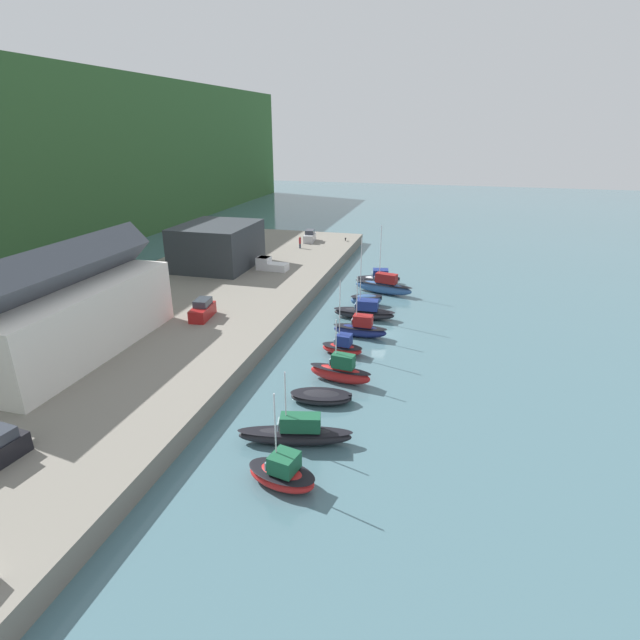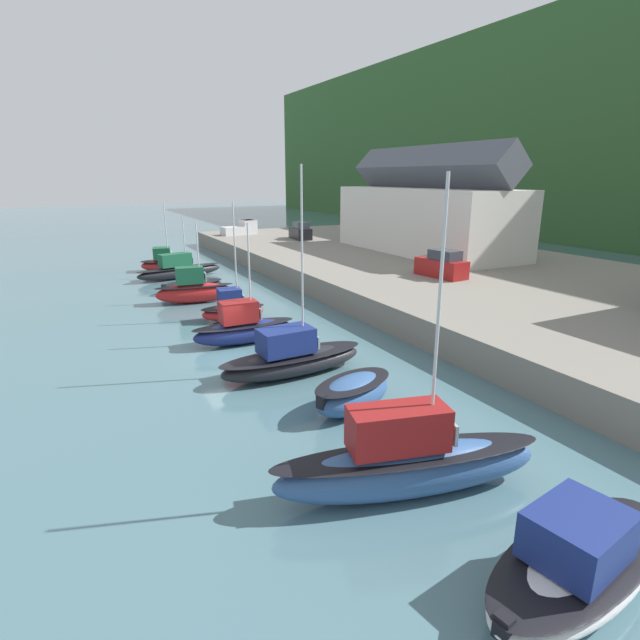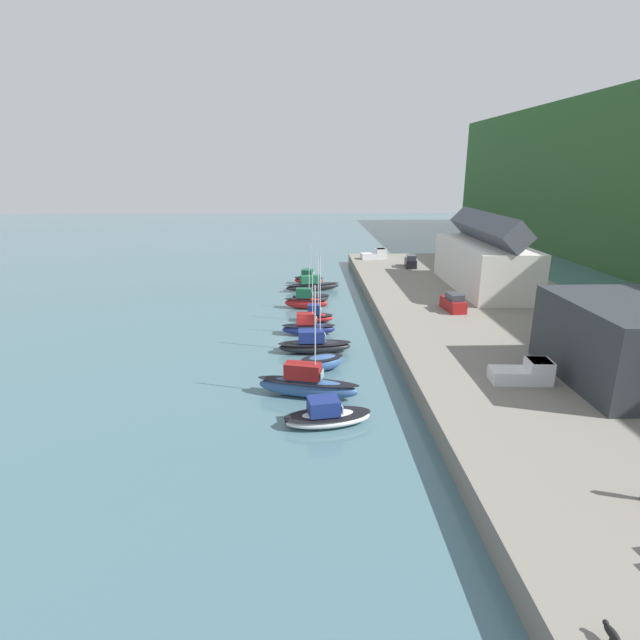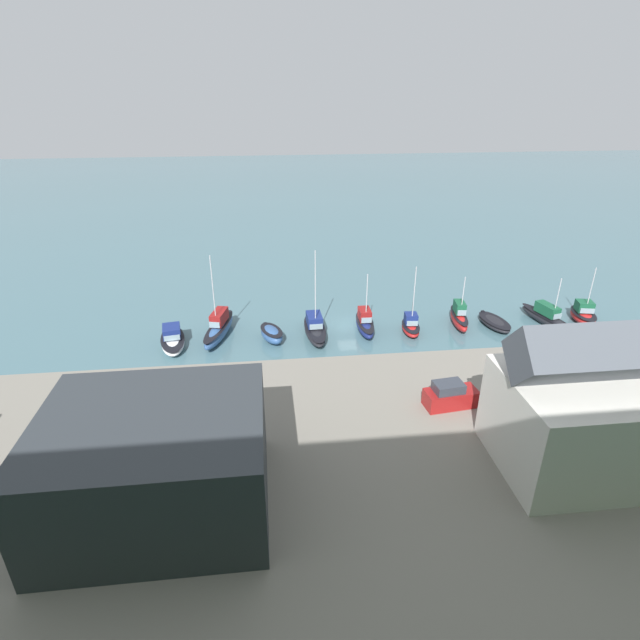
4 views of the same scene
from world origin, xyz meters
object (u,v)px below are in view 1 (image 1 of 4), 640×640
Objects in this scene: moored_boat_6 at (365,312)px; parked_car_1 at (203,310)px; moored_boat_4 at (342,347)px; parked_car_2 at (310,237)px; moored_boat_2 at (321,397)px; person_on_quay at (300,242)px; pickup_truck_1 at (270,265)px; moored_boat_9 at (379,278)px; moored_boat_8 at (384,286)px; moored_boat_3 at (341,372)px; moored_boat_7 at (366,300)px; moored_boat_5 at (360,329)px; moored_boat_0 at (282,474)px; dog_on_quay at (345,239)px; moored_boat_1 at (296,433)px.

moored_boat_6 is 2.29× the size of parked_car_1.
parked_car_1 is at bearing 89.77° from moored_boat_4.
moored_boat_2 is at bearing 100.37° from parked_car_2.
pickup_truck_1 is at bearing 179.25° from person_on_quay.
moored_boat_2 is 35.98m from moored_boat_9.
moored_boat_3 is at bearing -166.04° from moored_boat_8.
moored_boat_7 is (15.52, 0.25, -0.01)m from moored_boat_4.
moored_boat_7 is 1.04× the size of parked_car_1.
moored_boat_5 is 10.54m from moored_boat_7.
parked_car_1 is at bearing 101.67° from moored_boat_5.
moored_boat_6 is at bearing 12.22° from moored_boat_0.
moored_boat_2 is at bearing 92.48° from dog_on_quay.
parked_car_1 is at bearing 179.26° from person_on_quay.
moored_boat_8 is 2.20× the size of parked_car_1.
moored_boat_0 is at bearing 120.83° from parked_car_1.
moored_boat_8 is 28.34m from parked_car_2.
moored_boat_9 is 21.86m from dog_on_quay.
moored_boat_1 is 1.11× the size of moored_boat_4.
pickup_truck_1 is at bearing 45.14° from moored_boat_5.
moored_boat_0 reaches higher than moored_boat_1.
dog_on_quay is (24.47, 10.84, 1.13)m from moored_boat_8.
moored_boat_8 is at bearing 7.46° from moored_boat_3.
moored_boat_6 is at bearing 172.84° from moored_boat_9.
moored_boat_0 is at bearing -172.93° from moored_boat_4.
moored_boat_9 is at bearing 12.82° from moored_boat_0.
moored_boat_5 is 1.01× the size of moored_boat_9.
parked_car_2 reaches higher than dog_on_quay.
parked_car_1 is at bearing 136.53° from moored_boat_9.
moored_boat_0 is 14.92m from moored_boat_3.
dog_on_quay is at bearing 20.57° from moored_boat_0.
pickup_truck_1 is (22.76, 16.40, 1.80)m from moored_boat_4.
person_on_quay is (26.94, 16.60, 1.99)m from moored_boat_6.
pickup_truck_1 is at bearing 33.11° from moored_boat_0.
moored_boat_2 is (10.93, 0.23, -0.38)m from moored_boat_0.
moored_boat_1 is 62.02m from parked_car_2.
moored_boat_7 is at bearing -146.40° from parked_car_1.
moored_boat_8 is (37.46, -1.13, 0.23)m from moored_boat_1.
moored_boat_5 is at bearing -5.21° from moored_boat_4.
moored_boat_1 is at bearing 18.14° from moored_boat_0.
moored_boat_6 is (5.71, 0.55, -0.05)m from moored_boat_5.
moored_boat_7 is at bearing 6.34° from moored_boat_4.
moored_boat_6 is at bearing 98.32° from dog_on_quay.
person_on_quay is (53.96, 16.29, 2.00)m from moored_boat_1.
moored_boat_4 reaches higher than parked_car_2.
person_on_quay is (16.50, 17.43, 1.77)m from moored_boat_8.
moored_boat_4 is 1.80× the size of parked_car_2.
parked_car_2 is 4.96× the size of dog_on_quay.
moored_boat_2 is 56.57m from dog_on_quay.
moored_boat_5 reaches higher than moored_boat_0.
moored_boat_8 is at bearing -33.94° from moored_boat_7.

